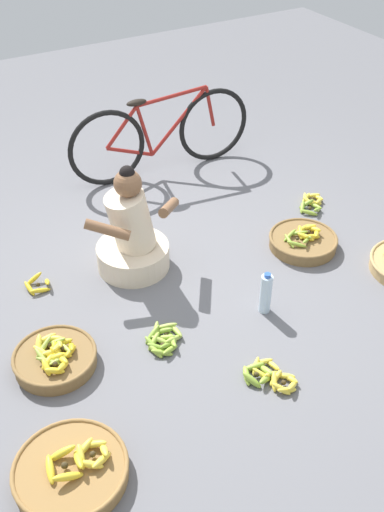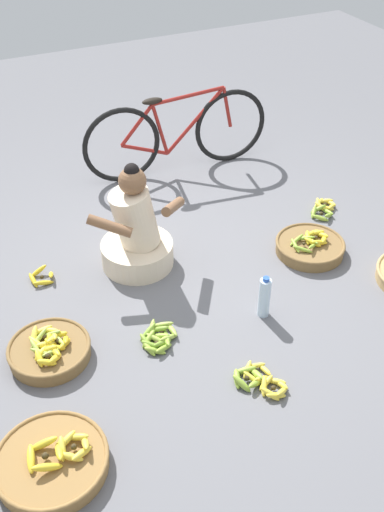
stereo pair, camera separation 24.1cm
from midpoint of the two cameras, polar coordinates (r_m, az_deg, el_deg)
ground_plane at (r=4.25m, az=-2.96°, el=-2.34°), size 10.00×10.00×0.00m
vendor_woman_front at (r=4.24m, az=-7.33°, el=1.80°), size 0.75×0.52×0.82m
bicycle_leaning at (r=5.37m, az=-4.21°, el=11.37°), size 1.70×0.14×0.73m
banana_basket_mid_left at (r=3.75m, az=-14.69°, el=-9.37°), size 0.50×0.50×0.16m
banana_basket_front_left at (r=3.26m, az=-13.59°, el=-19.21°), size 0.59×0.59×0.16m
banana_basket_front_right at (r=4.57m, az=9.01°, el=1.40°), size 0.52×0.52×0.15m
loose_bananas_back_right at (r=5.08m, az=9.92°, el=4.96°), size 0.31×0.30×0.09m
loose_bananas_mid_right at (r=3.78m, az=-4.57°, el=-7.98°), size 0.27×0.29×0.09m
loose_bananas_back_center at (r=4.32m, az=-15.99°, el=-2.69°), size 0.18×0.18×0.09m
loose_bananas_near_bicycle at (r=3.59m, az=5.35°, el=-11.32°), size 0.30×0.33×0.09m
water_bottle at (r=3.93m, az=5.26°, el=-3.60°), size 0.08×0.08×0.31m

